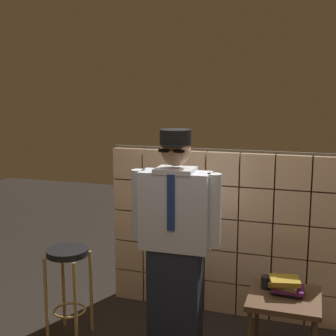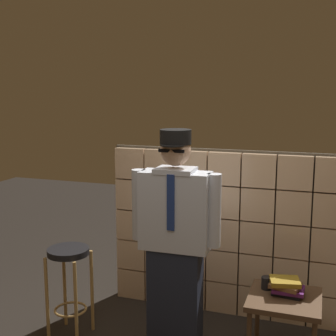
{
  "view_description": "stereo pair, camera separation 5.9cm",
  "coord_description": "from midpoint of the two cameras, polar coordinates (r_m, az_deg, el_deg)",
  "views": [
    {
      "loc": [
        0.75,
        -2.77,
        2.03
      ],
      "look_at": [
        -0.26,
        0.34,
        1.46
      ],
      "focal_mm": 48.49,
      "sensor_mm": 36.0,
      "label": 1
    },
    {
      "loc": [
        0.81,
        -2.75,
        2.03
      ],
      "look_at": [
        -0.26,
        0.34,
        1.46
      ],
      "focal_mm": 48.49,
      "sensor_mm": 36.0,
      "label": 2
    }
  ],
  "objects": [
    {
      "name": "side_table",
      "position": [
        3.59,
        14.88,
        -16.39
      ],
      "size": [
        0.52,
        0.52,
        0.53
      ],
      "color": "#513823",
      "rests_on": "ground"
    },
    {
      "name": "book_stack",
      "position": [
        3.57,
        15.12,
        -14.2
      ],
      "size": [
        0.26,
        0.22,
        0.12
      ],
      "color": "black",
      "rests_on": "side_table"
    },
    {
      "name": "coffee_mug",
      "position": [
        3.64,
        12.8,
        -13.91
      ],
      "size": [
        0.13,
        0.08,
        0.09
      ],
      "color": "black",
      "rests_on": "side_table"
    },
    {
      "name": "standing_person",
      "position": [
        3.48,
        1.41,
        -8.97
      ],
      "size": [
        0.69,
        0.29,
        1.74
      ],
      "rotation": [
        0.0,
        0.0,
        0.02
      ],
      "color": "#1E2333",
      "rests_on": "ground"
    },
    {
      "name": "bar_stool",
      "position": [
        3.89,
        -11.9,
        -12.54
      ],
      "size": [
        0.34,
        0.34,
        0.76
      ],
      "color": "black",
      "rests_on": "ground"
    },
    {
      "name": "glass_block_wall",
      "position": [
        4.18,
        7.4,
        -8.19
      ],
      "size": [
        2.13,
        0.1,
        1.53
      ],
      "color": "#E0B78C",
      "rests_on": "ground"
    }
  ]
}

